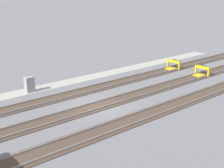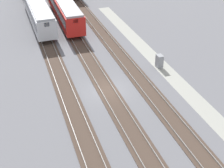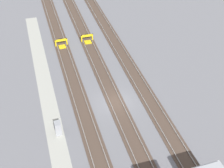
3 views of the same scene
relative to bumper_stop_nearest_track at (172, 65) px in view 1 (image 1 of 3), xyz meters
name	(u,v)px [view 1 (image 1 of 3)]	position (x,y,z in m)	size (l,w,h in m)	color
ground_plane	(98,106)	(15.40, 4.24, -0.51)	(400.00, 400.00, 0.00)	slate
service_walkway	(54,85)	(15.40, -3.84, -0.51)	(54.00, 2.00, 0.01)	#9E9E93
rail_track_nearest	(73,94)	(15.40, -0.01, -0.47)	(90.00, 2.23, 0.21)	#47382D
rail_track_near_inner	(98,106)	(15.40, 4.24, -0.47)	(90.00, 2.24, 0.21)	#47382D
rail_track_middle	(130,121)	(15.40, 8.50, -0.47)	(90.00, 2.23, 0.21)	#47382D
bumper_stop_nearest_track	(172,65)	(0.00, 0.00, 0.00)	(1.38, 2.01, 1.22)	gold
bumper_stop_near_inner_track	(201,72)	(-0.23, 4.24, 0.00)	(1.34, 2.00, 1.22)	gold
electrical_cabinet	(29,85)	(18.43, -3.43, 0.29)	(0.90, 0.73, 1.60)	gray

